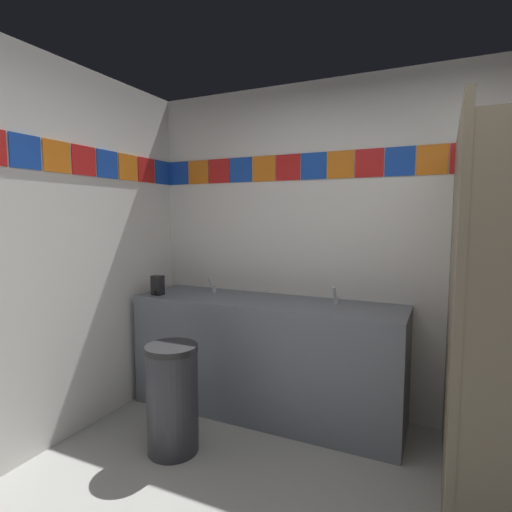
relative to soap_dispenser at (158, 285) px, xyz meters
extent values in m
cube|color=white|center=(1.81, 0.50, 0.31)|extent=(4.02, 0.08, 2.57)
cube|color=#1947B7|center=(-0.10, 0.46, 0.95)|extent=(0.20, 0.01, 0.20)
cube|color=orange|center=(0.11, 0.46, 0.95)|extent=(0.20, 0.01, 0.20)
cube|color=red|center=(0.33, 0.46, 0.95)|extent=(0.20, 0.01, 0.20)
cube|color=#1947B7|center=(0.54, 0.46, 0.95)|extent=(0.20, 0.01, 0.20)
cube|color=orange|center=(0.75, 0.46, 0.95)|extent=(0.20, 0.01, 0.20)
cube|color=red|center=(0.96, 0.46, 0.95)|extent=(0.20, 0.01, 0.20)
cube|color=#1947B7|center=(1.17, 0.46, 0.95)|extent=(0.20, 0.01, 0.20)
cube|color=orange|center=(1.38, 0.46, 0.95)|extent=(0.20, 0.01, 0.20)
cube|color=red|center=(1.59, 0.46, 0.95)|extent=(0.20, 0.01, 0.20)
cube|color=#1947B7|center=(1.81, 0.46, 0.95)|extent=(0.20, 0.01, 0.20)
cube|color=orange|center=(2.02, 0.46, 0.95)|extent=(0.20, 0.01, 0.20)
cube|color=red|center=(2.23, 0.46, 0.95)|extent=(0.20, 0.01, 0.20)
cube|color=#1947B7|center=(2.44, 0.46, 0.95)|extent=(0.20, 0.01, 0.20)
cube|color=#1947B7|center=(-0.20, -0.96, 0.95)|extent=(0.01, 0.20, 0.20)
cube|color=orange|center=(-0.20, -0.74, 0.95)|extent=(0.01, 0.20, 0.20)
cube|color=red|center=(-0.20, -0.52, 0.95)|extent=(0.01, 0.20, 0.20)
cube|color=#1947B7|center=(-0.20, -0.30, 0.95)|extent=(0.01, 0.20, 0.20)
cube|color=orange|center=(-0.20, -0.08, 0.95)|extent=(0.01, 0.20, 0.20)
cube|color=red|center=(-0.20, 0.13, 0.95)|extent=(0.01, 0.20, 0.20)
cube|color=#1947B7|center=(-0.20, 0.35, 0.95)|extent=(0.01, 0.20, 0.20)
cube|color=slate|center=(0.89, 0.17, -0.53)|extent=(2.08, 0.58, 0.89)
cube|color=slate|center=(0.89, 0.45, -0.12)|extent=(2.08, 0.03, 0.08)
cylinder|color=#E8ECCA|center=(0.37, 0.14, -0.13)|extent=(0.34, 0.34, 0.10)
cylinder|color=#E8ECCA|center=(1.41, 0.14, -0.13)|extent=(0.34, 0.34, 0.10)
cylinder|color=silver|center=(0.37, 0.28, -0.05)|extent=(0.04, 0.04, 0.05)
cylinder|color=silver|center=(0.37, 0.23, 0.02)|extent=(0.02, 0.06, 0.09)
cylinder|color=silver|center=(1.41, 0.28, -0.05)|extent=(0.04, 0.04, 0.05)
cylinder|color=silver|center=(1.41, 0.23, 0.02)|extent=(0.02, 0.06, 0.09)
cube|color=black|center=(0.00, 0.00, 0.00)|extent=(0.09, 0.07, 0.16)
cylinder|color=black|center=(0.00, -0.04, -0.06)|extent=(0.02, 0.02, 0.03)
cube|color=#726651|center=(2.18, -0.24, 0.03)|extent=(0.04, 1.41, 2.00)
cylinder|color=silver|center=(2.20, -0.93, 0.13)|extent=(0.02, 0.02, 0.10)
cylinder|color=#333338|center=(0.56, -0.57, -0.64)|extent=(0.33, 0.33, 0.67)
cylinder|color=#262628|center=(0.56, -0.57, -0.28)|extent=(0.34, 0.34, 0.04)
camera|label=1|loc=(2.11, -2.62, 0.56)|focal=28.34mm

